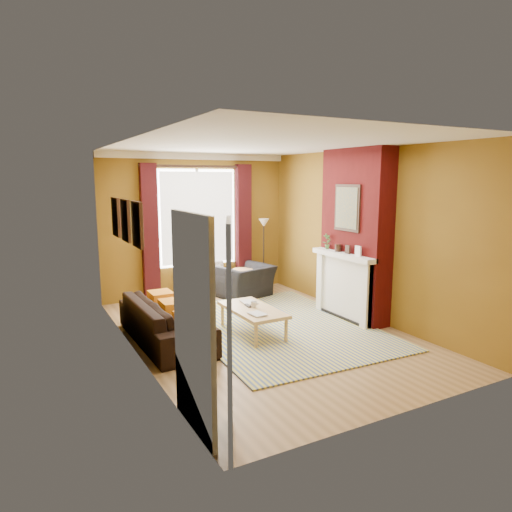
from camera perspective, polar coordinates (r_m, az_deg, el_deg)
name	(u,v)px	position (r m, az deg, el deg)	size (l,w,h in m)	color
ground	(264,333)	(7.03, 0.98, -9.59)	(5.50, 5.50, 0.00)	olive
room_walls	(290,238)	(7.25, 4.27, 2.21)	(3.82, 5.54, 2.83)	brown
striped_rug	(278,326)	(7.31, 2.76, -8.74)	(2.79, 3.77, 0.02)	#375198
sofa	(165,321)	(6.72, -11.28, -7.95)	(2.09, 0.82, 0.61)	black
armchair	(246,281)	(8.99, -1.32, -3.19)	(0.97, 0.85, 0.63)	black
coffee_table	(253,311)	(6.86, -0.43, -6.87)	(0.63, 1.23, 0.41)	#D8B77C
wicker_stool	(243,281)	(9.31, -1.66, -3.15)	(0.41, 0.41, 0.51)	#A07345
floor_lamp	(264,234)	(9.45, 0.98, 2.77)	(0.24, 0.24, 1.50)	black
book_a	(252,315)	(6.46, -0.54, -7.42)	(0.19, 0.26, 0.02)	#999999
book_b	(242,303)	(7.09, -1.72, -5.88)	(0.21, 0.29, 0.02)	#999999
mug	(254,304)	(6.87, -0.25, -6.08)	(0.10, 0.10, 0.09)	#999999
tv_remote	(248,306)	(6.93, -1.01, -6.23)	(0.07, 0.17, 0.02)	#242427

